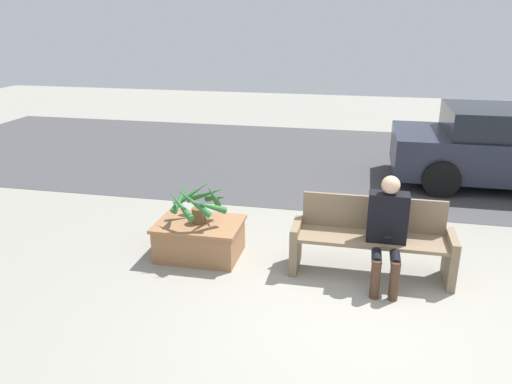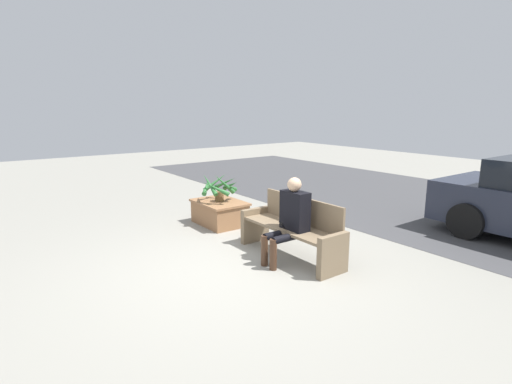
# 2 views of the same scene
# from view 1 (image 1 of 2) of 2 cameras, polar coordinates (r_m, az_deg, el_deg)

# --- Properties ---
(ground_plane) EXTENTS (30.00, 30.00, 0.00)m
(ground_plane) POSITION_cam_1_polar(r_m,az_deg,el_deg) (5.23, 11.72, -14.08)
(ground_plane) COLOR gray
(road_surface) EXTENTS (20.00, 6.00, 0.01)m
(road_surface) POSITION_cam_1_polar(r_m,az_deg,el_deg) (10.58, 12.28, 3.38)
(road_surface) COLOR #424244
(road_surface) RESTS_ON ground_plane
(bench) EXTENTS (1.83, 0.53, 0.88)m
(bench) POSITION_cam_1_polar(r_m,az_deg,el_deg) (5.94, 13.08, -5.25)
(bench) COLOR #7A664C
(bench) RESTS_ON ground_plane
(person_seated) EXTENTS (0.43, 0.64, 1.24)m
(person_seated) POSITION_cam_1_polar(r_m,az_deg,el_deg) (5.67, 14.78, -3.78)
(person_seated) COLOR black
(person_seated) RESTS_ON ground_plane
(planter_box) EXTENTS (1.05, 0.76, 0.45)m
(planter_box) POSITION_cam_1_polar(r_m,az_deg,el_deg) (6.29, -6.46, -5.20)
(planter_box) COLOR #936642
(planter_box) RESTS_ON ground_plane
(potted_plant) EXTENTS (0.78, 0.78, 0.58)m
(potted_plant) POSITION_cam_1_polar(r_m,az_deg,el_deg) (6.11, -6.56, -1.02)
(potted_plant) COLOR brown
(potted_plant) RESTS_ON planter_box
(parked_car) EXTENTS (4.00, 1.98, 1.37)m
(parked_car) POSITION_cam_1_polar(r_m,az_deg,el_deg) (9.82, 27.02, 4.52)
(parked_car) COLOR #232838
(parked_car) RESTS_ON ground_plane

